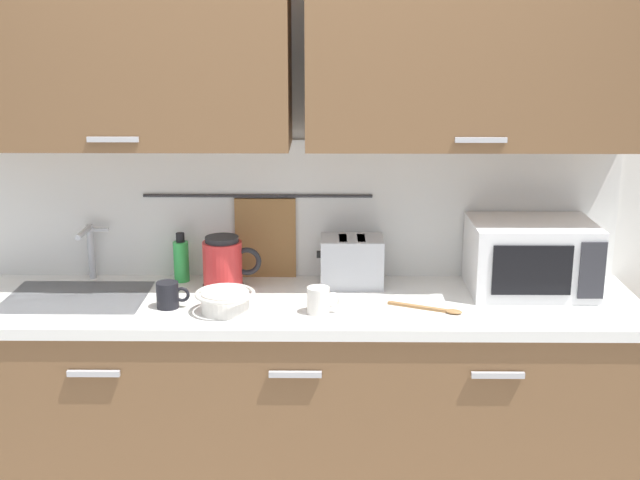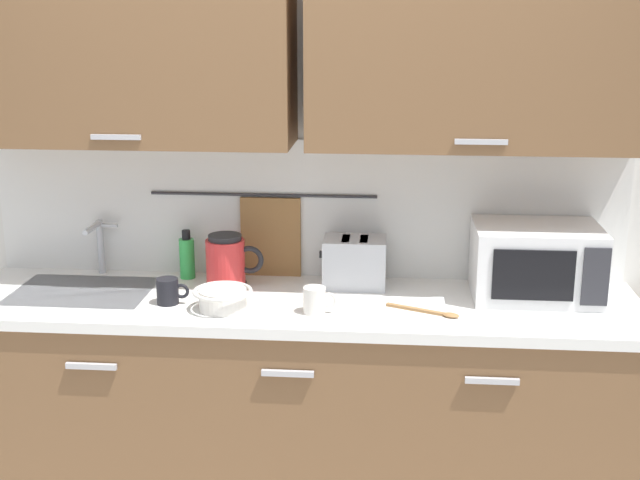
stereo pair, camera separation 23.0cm
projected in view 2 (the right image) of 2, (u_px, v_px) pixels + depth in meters
counter_unit at (296, 408)px, 3.24m from camera, size 2.53×0.64×0.90m
back_wall_assembly at (303, 123)px, 3.18m from camera, size 3.70×0.41×2.50m
sink_faucet at (99, 240)px, 3.37m from camera, size 0.09×0.17×0.22m
microwave at (536, 262)px, 3.12m from camera, size 0.46×0.35×0.27m
electric_kettle at (227, 262)px, 3.23m from camera, size 0.23×0.16×0.21m
dish_soap_bottle at (187, 257)px, 3.35m from camera, size 0.06×0.06×0.20m
mug_near_sink at (168, 291)px, 3.06m from camera, size 0.12×0.08×0.09m
mixing_bowl at (223, 298)px, 3.00m from camera, size 0.21×0.21×0.08m
toaster at (355, 262)px, 3.25m from camera, size 0.26×0.17×0.19m
mug_by_kettle at (315, 300)px, 2.97m from camera, size 0.12×0.08×0.09m
wooden_spoon at (431, 312)px, 2.97m from camera, size 0.26×0.14×0.01m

